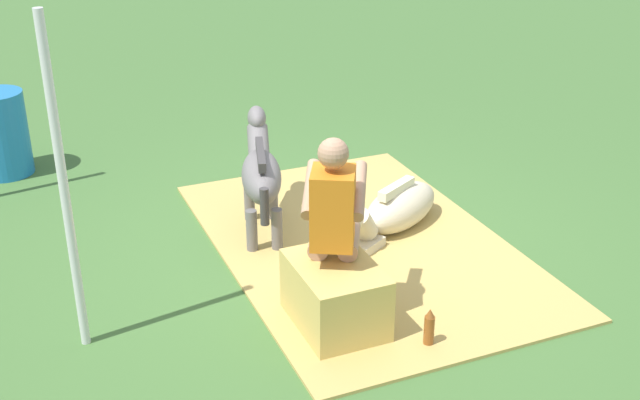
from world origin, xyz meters
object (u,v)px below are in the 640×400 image
at_px(pony_standing, 261,172).
at_px(pony_lying, 394,210).
at_px(tent_pole_left, 64,191).
at_px(hay_bale, 335,296).
at_px(water_barrel, 0,134).
at_px(soda_bottle, 429,328).
at_px(person_seated, 334,218).

bearing_deg(pony_standing, pony_lying, -112.74).
bearing_deg(tent_pole_left, hay_bale, -106.15).
xyz_separation_m(hay_bale, water_barrel, (3.71, 1.89, 0.18)).
height_order(pony_standing, soda_bottle, pony_standing).
height_order(person_seated, pony_lying, person_seated).
height_order(pony_standing, tent_pole_left, tent_pole_left).
bearing_deg(person_seated, pony_lying, -45.54).
bearing_deg(person_seated, water_barrel, 28.68).
relative_size(soda_bottle, tent_pole_left, 0.13).
height_order(pony_standing, pony_lying, pony_standing).
bearing_deg(water_barrel, pony_lying, -131.48).
height_order(person_seated, pony_standing, person_seated).
xyz_separation_m(pony_lying, water_barrel, (2.59, 2.93, 0.22)).
distance_m(person_seated, tent_pole_left, 1.72).
xyz_separation_m(soda_bottle, water_barrel, (4.17, 2.36, 0.27)).
bearing_deg(hay_bale, person_seated, -19.54).
relative_size(pony_lying, tent_pole_left, 0.59).
distance_m(hay_bale, tent_pole_left, 1.88).
distance_m(pony_lying, soda_bottle, 1.68).
xyz_separation_m(pony_standing, tent_pole_left, (-1.08, 1.62, 0.57)).
height_order(soda_bottle, tent_pole_left, tent_pole_left).
bearing_deg(tent_pole_left, soda_bottle, -114.04).
bearing_deg(pony_standing, hay_bale, 179.36).
bearing_deg(pony_lying, hay_bale, 137.10).
distance_m(hay_bale, pony_lying, 1.52).
distance_m(pony_lying, water_barrel, 3.92).
distance_m(pony_standing, pony_lying, 1.16).
distance_m(pony_standing, water_barrel, 2.89).
distance_m(soda_bottle, tent_pole_left, 2.47).
height_order(hay_bale, water_barrel, water_barrel).
bearing_deg(soda_bottle, person_seated, 34.20).
relative_size(hay_bale, soda_bottle, 2.53).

